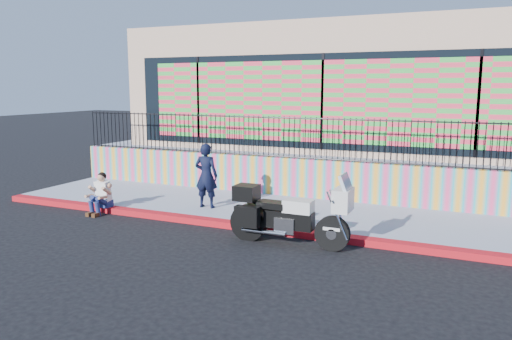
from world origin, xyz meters
The scene contains 10 objects.
ground centered at (0.00, 0.00, 0.00)m, with size 90.00×90.00×0.00m, color black.
red_curb centered at (0.00, 0.00, 0.07)m, with size 16.00×0.30×0.15m, color maroon.
sidewalk centered at (0.00, 1.65, 0.07)m, with size 16.00×3.00×0.15m, color #969EB5.
mural_wall centered at (0.00, 3.25, 0.70)m, with size 16.00×0.20×1.10m, color #F4407B.
metal_fence centered at (0.00, 3.25, 1.85)m, with size 15.80×0.04×1.20m, color black, non-canonical shape.
elevated_platform centered at (0.00, 8.35, 0.62)m, with size 16.00×10.00×1.25m, color #969EB5.
storefront_building centered at (0.00, 8.13, 3.25)m, with size 14.00×8.06×4.00m.
police_motorcycle centered at (0.71, -0.65, 0.67)m, with size 2.58×0.85×1.61m.
police_officer centered at (-2.16, 0.99, 1.00)m, with size 0.62×0.41×1.70m, color black.
seated_man centered at (-4.65, -0.25, 0.45)m, with size 0.54×0.71×1.06m.
Camera 1 is at (4.25, -10.16, 3.30)m, focal length 35.00 mm.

